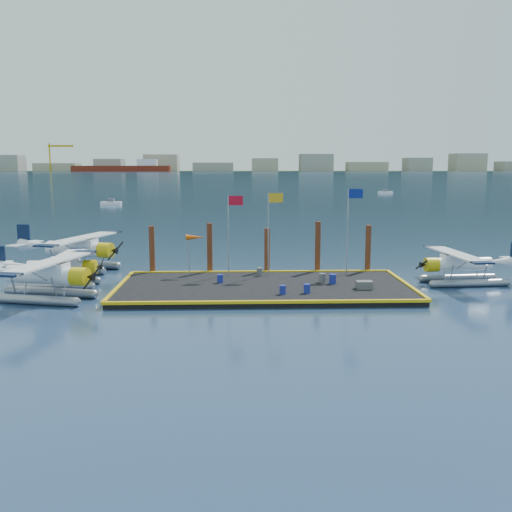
{
  "coord_description": "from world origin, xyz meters",
  "views": [
    {
      "loc": [
        -1.87,
        -38.83,
        8.61
      ],
      "look_at": [
        -0.49,
        2.0,
        2.14
      ],
      "focal_mm": 40.0,
      "sensor_mm": 36.0,
      "label": 1
    }
  ],
  "objects_px": {
    "drum_4": "(322,278)",
    "piling_3": "(318,249)",
    "piling_1": "(210,250)",
    "drum_5": "(260,272)",
    "crate": "(364,285)",
    "piling_0": "(152,251)",
    "seaplane_c": "(78,251)",
    "drum_1": "(307,289)",
    "flagpole_red": "(231,223)",
    "seaplane_a": "(45,278)",
    "seaplane_b": "(60,269)",
    "piling_4": "(368,250)",
    "drum_2": "(333,279)",
    "flagpole_blue": "(350,218)",
    "flagpole_yellow": "(271,221)",
    "drum_3": "(283,290)",
    "seaplane_d": "(460,266)",
    "drum_0": "(220,279)",
    "piling_2": "(267,252)",
    "windsock": "(195,238)"
  },
  "relations": [
    {
      "from": "drum_4",
      "to": "piling_3",
      "type": "relative_size",
      "value": 0.15
    },
    {
      "from": "piling_1",
      "to": "drum_5",
      "type": "bearing_deg",
      "value": -26.04
    },
    {
      "from": "crate",
      "to": "piling_0",
      "type": "bearing_deg",
      "value": 155.7
    },
    {
      "from": "seaplane_c",
      "to": "drum_4",
      "type": "xyz_separation_m",
      "value": [
        19.27,
        -7.64,
        -0.88
      ]
    },
    {
      "from": "drum_1",
      "to": "flagpole_red",
      "type": "relative_size",
      "value": 0.1
    },
    {
      "from": "seaplane_c",
      "to": "drum_4",
      "type": "distance_m",
      "value": 20.75
    },
    {
      "from": "seaplane_a",
      "to": "seaplane_b",
      "type": "relative_size",
      "value": 1.15
    },
    {
      "from": "piling_4",
      "to": "drum_4",
      "type": "bearing_deg",
      "value": -132.73
    },
    {
      "from": "seaplane_a",
      "to": "piling_1",
      "type": "bearing_deg",
      "value": 141.51
    },
    {
      "from": "seaplane_a",
      "to": "drum_2",
      "type": "distance_m",
      "value": 19.28
    },
    {
      "from": "flagpole_blue",
      "to": "flagpole_yellow",
      "type": "bearing_deg",
      "value": 180.0
    },
    {
      "from": "drum_5",
      "to": "flagpole_red",
      "type": "height_order",
      "value": "flagpole_red"
    },
    {
      "from": "drum_1",
      "to": "drum_3",
      "type": "distance_m",
      "value": 1.62
    },
    {
      "from": "seaplane_c",
      "to": "piling_0",
      "type": "relative_size",
      "value": 2.58
    },
    {
      "from": "drum_3",
      "to": "piling_4",
      "type": "bearing_deg",
      "value": 48.08
    },
    {
      "from": "drum_5",
      "to": "flagpole_blue",
      "type": "height_order",
      "value": "flagpole_blue"
    },
    {
      "from": "seaplane_d",
      "to": "piling_3",
      "type": "bearing_deg",
      "value": 65.56
    },
    {
      "from": "seaplane_a",
      "to": "piling_0",
      "type": "bearing_deg",
      "value": 157.93
    },
    {
      "from": "drum_5",
      "to": "piling_4",
      "type": "relative_size",
      "value": 0.15
    },
    {
      "from": "drum_1",
      "to": "piling_1",
      "type": "bearing_deg",
      "value": 129.64
    },
    {
      "from": "seaplane_d",
      "to": "drum_1",
      "type": "height_order",
      "value": "seaplane_d"
    },
    {
      "from": "piling_1",
      "to": "piling_4",
      "type": "relative_size",
      "value": 1.05
    },
    {
      "from": "seaplane_b",
      "to": "flagpole_blue",
      "type": "height_order",
      "value": "flagpole_blue"
    },
    {
      "from": "seaplane_b",
      "to": "piling_4",
      "type": "bearing_deg",
      "value": 98.18
    },
    {
      "from": "seaplane_b",
      "to": "piling_1",
      "type": "distance_m",
      "value": 11.19
    },
    {
      "from": "piling_3",
      "to": "drum_0",
      "type": "bearing_deg",
      "value": -149.41
    },
    {
      "from": "seaplane_a",
      "to": "piling_4",
      "type": "xyz_separation_m",
      "value": [
        22.7,
        7.89,
        0.49
      ]
    },
    {
      "from": "piling_1",
      "to": "piling_2",
      "type": "xyz_separation_m",
      "value": [
        4.5,
        0.0,
        -0.2
      ]
    },
    {
      "from": "piling_2",
      "to": "drum_1",
      "type": "bearing_deg",
      "value": -74.88
    },
    {
      "from": "drum_0",
      "to": "drum_2",
      "type": "distance_m",
      "value": 7.96
    },
    {
      "from": "drum_4",
      "to": "piling_4",
      "type": "distance_m",
      "value": 6.48
    },
    {
      "from": "seaplane_d",
      "to": "flagpole_red",
      "type": "distance_m",
      "value": 17.16
    },
    {
      "from": "drum_1",
      "to": "drum_2",
      "type": "distance_m",
      "value": 3.68
    },
    {
      "from": "seaplane_d",
      "to": "flagpole_blue",
      "type": "distance_m",
      "value": 8.71
    },
    {
      "from": "piling_1",
      "to": "piling_2",
      "type": "bearing_deg",
      "value": 0.0
    },
    {
      "from": "seaplane_b",
      "to": "drum_1",
      "type": "bearing_deg",
      "value": 74.85
    },
    {
      "from": "crate",
      "to": "drum_4",
      "type": "bearing_deg",
      "value": 138.84
    },
    {
      "from": "seaplane_d",
      "to": "piling_4",
      "type": "bearing_deg",
      "value": 54.14
    },
    {
      "from": "drum_3",
      "to": "drum_5",
      "type": "relative_size",
      "value": 0.99
    },
    {
      "from": "seaplane_d",
      "to": "drum_4",
      "type": "relative_size",
      "value": 13.28
    },
    {
      "from": "windsock",
      "to": "crate",
      "type": "bearing_deg",
      "value": -24.17
    },
    {
      "from": "crate",
      "to": "piling_0",
      "type": "distance_m",
      "value": 16.74
    },
    {
      "from": "seaplane_b",
      "to": "flagpole_blue",
      "type": "xyz_separation_m",
      "value": [
        21.2,
        2.19,
        3.37
      ]
    },
    {
      "from": "seaplane_c",
      "to": "drum_3",
      "type": "xyz_separation_m",
      "value": [
        16.15,
        -11.25,
        -0.92
      ]
    },
    {
      "from": "seaplane_a",
      "to": "flagpole_red",
      "type": "bearing_deg",
      "value": 131.64
    },
    {
      "from": "drum_1",
      "to": "piling_4",
      "type": "relative_size",
      "value": 0.15
    },
    {
      "from": "seaplane_c",
      "to": "piling_2",
      "type": "relative_size",
      "value": 2.71
    },
    {
      "from": "seaplane_a",
      "to": "drum_4",
      "type": "xyz_separation_m",
      "value": [
        18.4,
        3.22,
        -0.78
      ]
    },
    {
      "from": "drum_5",
      "to": "piling_0",
      "type": "xyz_separation_m",
      "value": [
        -8.33,
        1.87,
        1.31
      ]
    },
    {
      "from": "drum_3",
      "to": "drum_5",
      "type": "bearing_deg",
      "value": 101.0
    }
  ]
}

